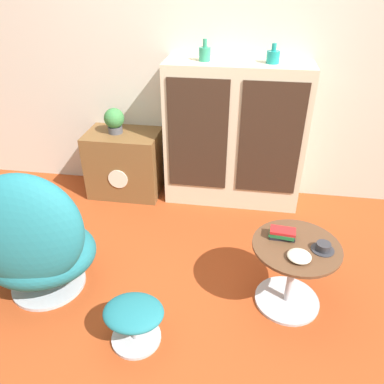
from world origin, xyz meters
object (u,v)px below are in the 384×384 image
tv_console (125,163)px  sideboard (234,136)px  coffee_table (292,270)px  potted_plant (114,120)px  ottoman (134,317)px  vase_leftmost (205,53)px  book_stack (282,234)px  vase_inner_left (273,56)px  teacup (323,247)px  bowl (299,256)px  egg_chair (33,243)px

tv_console → sideboard: bearing=1.8°
coffee_table → potted_plant: (-1.51, 1.19, 0.45)m
coffee_table → ottoman: bearing=-154.3°
coffee_table → vase_leftmost: vase_leftmost is taller
sideboard → coffee_table: size_ratio=2.35×
book_stack → sideboard: bearing=107.4°
sideboard → tv_console: size_ratio=1.90×
vase_leftmost → potted_plant: bearing=-177.5°
tv_console → potted_plant: 0.43m
sideboard → vase_inner_left: bearing=0.9°
potted_plant → teacup: (1.65, -1.21, -0.23)m
teacup → book_stack: size_ratio=0.82×
book_stack → bowl: bearing=-64.1°
egg_chair → bowl: egg_chair is taller
tv_console → vase_inner_left: 1.60m
book_stack → tv_console: bearing=140.3°
tv_console → vase_inner_left: size_ratio=4.46×
vase_leftmost → tv_console: bearing=-177.3°
tv_console → vase_inner_left: bearing=1.6°
egg_chair → vase_inner_left: vase_inner_left is taller
ottoman → book_stack: book_stack is taller
book_stack → bowl: (0.09, -0.18, -0.01)m
ottoman → vase_inner_left: bearing=67.0°
tv_console → coffee_table: (1.45, -1.19, -0.03)m
egg_chair → ottoman: (0.71, -0.27, -0.23)m
tv_console → book_stack: tv_console is taller
ottoman → potted_plant: (-0.61, 1.62, 0.53)m
ottoman → bowl: (0.90, 0.31, 0.30)m
egg_chair → vase_inner_left: (1.41, 1.38, 0.88)m
teacup → bowl: size_ratio=0.97×
vase_leftmost → book_stack: vase_leftmost is taller
coffee_table → teacup: (0.14, -0.02, 0.22)m
ottoman → vase_inner_left: 2.11m
sideboard → teacup: bearing=-64.4°
egg_chair → bowl: (1.60, 0.04, 0.07)m
vase_inner_left → teacup: (0.34, -1.25, -0.80)m
tv_console → bowl: size_ratio=4.77×
tv_console → egg_chair: 1.36m
sideboard → vase_inner_left: size_ratio=8.48×
egg_chair → vase_leftmost: size_ratio=5.72×
ottoman → vase_leftmost: 2.00m
sideboard → potted_plant: sideboard is taller
egg_chair → potted_plant: size_ratio=4.19×
sideboard → vase_leftmost: 0.73m
egg_chair → coffee_table: 1.62m
bowl → coffee_table: bearing=90.1°
vase_inner_left → bowl: vase_inner_left is taller
vase_inner_left → coffee_table: bearing=-81.0°
tv_console → vase_leftmost: (0.73, 0.03, 1.00)m
egg_chair → book_stack: egg_chair is taller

